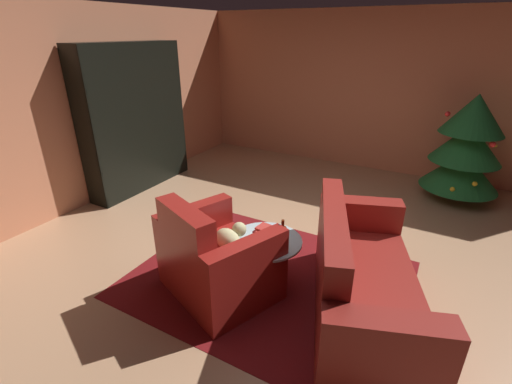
{
  "coord_description": "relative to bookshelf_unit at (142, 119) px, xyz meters",
  "views": [
    {
      "loc": [
        1.13,
        -2.97,
        2.18
      ],
      "look_at": [
        -0.42,
        -0.17,
        0.74
      ],
      "focal_mm": 25.1,
      "sensor_mm": 36.0,
      "label": 1
    }
  ],
  "objects": [
    {
      "name": "bookshelf_unit",
      "position": [
        0.0,
        0.0,
        0.0
      ],
      "size": [
        0.35,
        1.69,
        2.05
      ],
      "color": "black",
      "rests_on": "ground"
    },
    {
      "name": "area_rug",
      "position": [
        2.72,
        -1.23,
        -1.01
      ],
      "size": [
        2.5,
        1.99,
        0.01
      ],
      "primitive_type": "cube",
      "color": "maroon",
      "rests_on": "ground"
    },
    {
      "name": "book_stack_on_table",
      "position": [
        2.73,
        -1.3,
        -0.48
      ],
      "size": [
        0.22,
        0.19,
        0.13
      ],
      "color": "#3A8751",
      "rests_on": "coffee_table"
    },
    {
      "name": "coffee_table",
      "position": [
        2.72,
        -1.29,
        -0.59
      ],
      "size": [
        0.66,
        0.66,
        0.47
      ],
      "color": "black",
      "rests_on": "ground"
    },
    {
      "name": "wall_back",
      "position": [
        2.84,
        2.39,
        0.25
      ],
      "size": [
        6.22,
        0.06,
        2.52
      ],
      "primitive_type": "cube",
      "color": "#D48059",
      "rests_on": "ground"
    },
    {
      "name": "bottle_on_table",
      "position": [
        2.9,
        -1.33,
        -0.43
      ],
      "size": [
        0.06,
        0.06,
        0.26
      ],
      "color": "#5B2711",
      "rests_on": "coffee_table"
    },
    {
      "name": "decorated_tree",
      "position": [
        4.21,
        1.69,
        -0.26
      ],
      "size": [
        1.01,
        1.01,
        1.46
      ],
      "color": "brown",
      "rests_on": "ground"
    },
    {
      "name": "wall_left",
      "position": [
        -0.24,
        -0.76,
        0.25
      ],
      "size": [
        0.06,
        6.36,
        2.52
      ],
      "primitive_type": "cube",
      "color": "#D48059",
      "rests_on": "ground"
    },
    {
      "name": "armchair_red",
      "position": [
        2.39,
        -1.6,
        -0.68
      ],
      "size": [
        1.17,
        1.07,
        0.93
      ],
      "color": "maroon",
      "rests_on": "ground"
    },
    {
      "name": "couch_red",
      "position": [
        3.59,
        -1.31,
        -0.69
      ],
      "size": [
        1.31,
        1.91,
        0.95
      ],
      "color": "maroon",
      "rests_on": "ground"
    },
    {
      "name": "ground_plane",
      "position": [
        2.84,
        -0.76,
        -1.01
      ],
      "size": [
        7.49,
        7.49,
        0.0
      ],
      "primitive_type": "plane",
      "color": "tan"
    }
  ]
}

